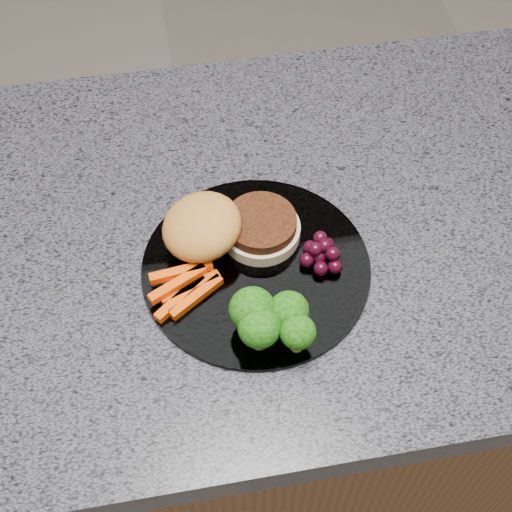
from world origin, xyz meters
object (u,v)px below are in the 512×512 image
(burger, at_px, (223,229))
(grape_bunch, at_px, (322,253))
(island_cabinet, at_px, (234,395))
(plate, at_px, (256,268))

(burger, xyz_separation_m, grape_bunch, (0.11, -0.05, -0.01))
(grape_bunch, bearing_deg, island_cabinet, 146.57)
(island_cabinet, xyz_separation_m, grape_bunch, (0.10, -0.07, 0.49))
(burger, bearing_deg, plate, -58.05)
(plate, relative_size, burger, 1.57)
(island_cabinet, relative_size, grape_bunch, 24.19)
(island_cabinet, distance_m, burger, 0.50)
(burger, bearing_deg, grape_bunch, -27.65)
(burger, height_order, grape_bunch, burger)
(island_cabinet, xyz_separation_m, burger, (-0.00, -0.02, 0.50))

